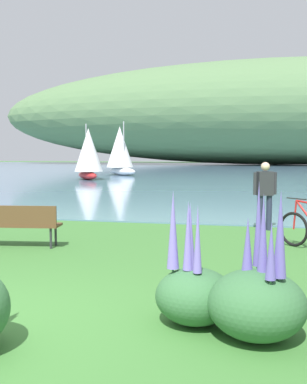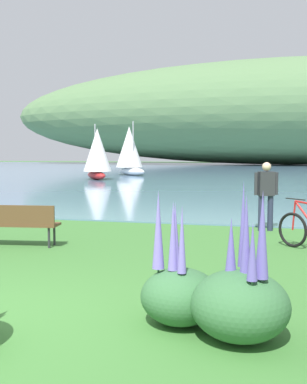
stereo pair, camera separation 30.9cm
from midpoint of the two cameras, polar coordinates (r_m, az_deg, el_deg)
name	(u,v)px [view 2 (the right image)]	position (r m, az deg, el deg)	size (l,w,h in m)	color
bay_water	(237,170)	(52.36, 10.43, 2.65)	(180.00, 80.00, 0.04)	#5B7F9E
distant_hillside	(289,112)	(80.74, 16.52, 9.44)	(97.71, 28.00, 17.37)	#567A4C
park_bench_near_camera	(14,221)	(9.91, -16.01, -3.53)	(1.85, 0.71, 0.88)	brown
person_at_shoreline	(266,192)	(11.77, 14.51, 0.03)	(0.58, 0.34, 1.71)	#282D47
echium_bush_closest_to_camera	(179,291)	(5.32, 4.94, -12.13)	(0.90, 0.90, 1.52)	#386B3D
echium_bush_mid_cluster	(240,301)	(4.98, 12.53, -13.06)	(1.03, 1.03, 1.63)	#386B3D
sailboat_nearest_to_shore	(97,153)	(33.33, -6.72, 4.78)	(3.00, 3.34, 4.02)	#B22323
sailboat_mid_bay	(130,150)	(40.11, -2.77, 5.21)	(3.72, 3.65, 4.61)	white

